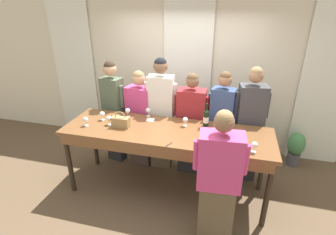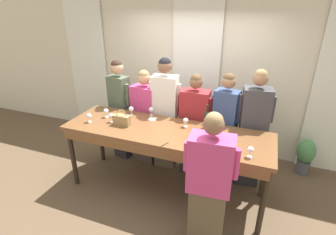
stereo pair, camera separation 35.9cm
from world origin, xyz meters
TOP-DOWN VIEW (x-y plane):
  - ground_plane at (0.00, 0.00)m, footprint 18.00×18.00m
  - wall_back at (0.00, 1.53)m, footprint 12.00×0.06m
  - curtain_panel_left at (-2.29, 1.47)m, footprint 0.85×0.03m
  - curtain_panel_center at (0.00, 1.47)m, footprint 0.85×0.03m
  - curtain_panel_right at (2.29, 1.47)m, footprint 0.85×0.03m
  - tasting_bar at (0.00, -0.03)m, footprint 2.86×0.88m
  - wine_bottle at (0.50, 0.26)m, footprint 0.08×0.08m
  - handbag at (-0.64, -0.07)m, footprint 0.24×0.11m
  - wine_glass_front_left at (-1.00, 0.08)m, footprint 0.07×0.07m
  - wine_glass_front_mid at (-0.39, 0.39)m, footprint 0.07×0.07m
  - wine_glass_front_right at (-0.68, 0.29)m, footprint 0.07×0.07m
  - wine_glass_center_left at (-1.13, -0.15)m, footprint 0.07×0.07m
  - wine_glass_center_mid at (1.13, -0.29)m, footprint 0.07×0.07m
  - wine_glass_center_right at (-0.83, -0.04)m, footprint 0.07×0.07m
  - wine_glass_back_left at (0.61, -0.06)m, footprint 0.07×0.07m
  - wine_glass_back_mid at (0.86, -0.21)m, footprint 0.07×0.07m
  - wine_glass_back_right at (0.22, 0.19)m, footprint 0.07×0.07m
  - napkin at (-0.32, 0.26)m, footprint 0.12×0.12m
  - pen at (0.13, -0.37)m, footprint 0.06×0.12m
  - guest_olive_jacket at (-1.08, 0.62)m, footprint 0.46×0.28m
  - guest_pink_top at (-0.61, 0.62)m, footprint 0.54×0.33m
  - guest_cream_sweater at (-0.25, 0.62)m, footprint 0.51×0.28m
  - guest_striped_shirt at (0.23, 0.62)m, footprint 0.54×0.27m
  - guest_navy_coat at (0.70, 0.62)m, footprint 0.46×0.28m
  - guest_beige_cap at (1.11, 0.62)m, footprint 0.50×0.32m
  - host_pouring at (0.77, -0.72)m, footprint 0.57×0.31m
  - potted_plant at (1.96, 1.20)m, footprint 0.28×0.28m

SIDE VIEW (x-z plane):
  - ground_plane at x=0.00m, z-range 0.00..0.00m
  - potted_plant at x=1.96m, z-range 0.04..0.65m
  - guest_striped_shirt at x=0.23m, z-range 0.01..1.68m
  - guest_pink_top at x=-0.61m, z-range 0.02..1.67m
  - host_pouring at x=0.77m, z-range 0.00..1.69m
  - guest_navy_coat at x=0.70m, z-range 0.04..1.76m
  - tasting_bar at x=0.00m, z-range 0.42..1.43m
  - guest_beige_cap at x=1.11m, z-range 0.02..1.84m
  - guest_olive_jacket at x=-1.08m, z-range 0.06..1.84m
  - guest_cream_sweater at x=-0.25m, z-range 0.04..1.91m
  - napkin at x=-0.32m, z-range 1.02..1.02m
  - pen at x=0.13m, z-range 1.02..1.02m
  - handbag at x=-0.64m, z-range 0.98..1.21m
  - wine_glass_center_mid at x=1.13m, z-range 1.04..1.17m
  - wine_glass_center_right at x=-0.83m, z-range 1.04..1.17m
  - wine_glass_front_left at x=-1.00m, z-range 1.04..1.17m
  - wine_glass_front_mid at x=-0.39m, z-range 1.04..1.17m
  - wine_glass_front_right at x=-0.68m, z-range 1.04..1.17m
  - wine_glass_center_left at x=-1.13m, z-range 1.04..1.17m
  - wine_glass_back_left at x=0.61m, z-range 1.04..1.17m
  - wine_glass_back_mid at x=0.86m, z-range 1.04..1.17m
  - wine_glass_back_right at x=0.22m, z-range 1.04..1.17m
  - wine_bottle at x=0.50m, z-range 0.97..1.31m
  - curtain_panel_left at x=-2.29m, z-range 0.00..2.69m
  - curtain_panel_center at x=0.00m, z-range 0.00..2.69m
  - curtain_panel_right at x=2.29m, z-range 0.00..2.69m
  - wall_back at x=0.00m, z-range 0.00..2.80m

